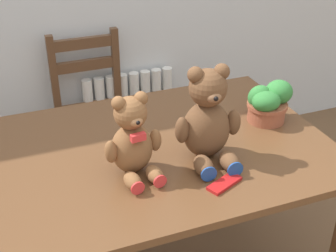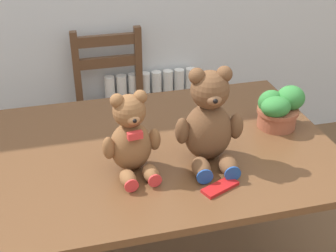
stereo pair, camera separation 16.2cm
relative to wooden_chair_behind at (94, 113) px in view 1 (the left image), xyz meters
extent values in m
cylinder|color=white|center=(0.01, 0.16, -0.15)|extent=(0.06, 0.06, 0.56)
cylinder|color=white|center=(0.08, 0.16, -0.15)|extent=(0.06, 0.06, 0.56)
cylinder|color=white|center=(0.15, 0.16, -0.15)|extent=(0.06, 0.06, 0.56)
cylinder|color=white|center=(0.22, 0.16, -0.15)|extent=(0.06, 0.06, 0.56)
cylinder|color=white|center=(0.29, 0.16, -0.15)|extent=(0.06, 0.06, 0.56)
cylinder|color=white|center=(0.36, 0.16, -0.15)|extent=(0.06, 0.06, 0.56)
cylinder|color=white|center=(0.43, 0.16, -0.15)|extent=(0.06, 0.06, 0.56)
cylinder|color=white|center=(0.51, 0.16, -0.15)|extent=(0.06, 0.06, 0.56)
cube|color=white|center=(0.26, 0.16, -0.41)|extent=(0.57, 0.10, 0.04)
cube|color=brown|center=(0.05, -0.89, 0.27)|extent=(1.36, 0.94, 0.03)
cube|color=brown|center=(0.67, -0.47, -0.09)|extent=(0.06, 0.06, 0.68)
cube|color=brown|center=(0.00, -0.05, -0.02)|extent=(0.40, 0.40, 0.03)
cube|color=brown|center=(0.18, -0.23, -0.23)|extent=(0.04, 0.04, 0.40)
cube|color=brown|center=(-0.18, -0.23, -0.23)|extent=(0.04, 0.04, 0.40)
cube|color=brown|center=(0.18, 0.13, 0.00)|extent=(0.04, 0.04, 0.86)
cube|color=brown|center=(-0.18, 0.13, 0.00)|extent=(0.04, 0.04, 0.86)
cube|color=brown|center=(0.00, 0.13, 0.37)|extent=(0.32, 0.03, 0.06)
cube|color=brown|center=(0.00, 0.13, 0.24)|extent=(0.32, 0.03, 0.06)
ellipsoid|color=brown|center=(-0.07, -1.00, 0.37)|extent=(0.16, 0.14, 0.18)
sphere|color=brown|center=(-0.07, -1.00, 0.51)|extent=(0.11, 0.11, 0.11)
sphere|color=brown|center=(-0.03, -1.00, 0.56)|extent=(0.05, 0.05, 0.05)
sphere|color=brown|center=(-0.11, -1.01, 0.56)|extent=(0.05, 0.05, 0.05)
ellipsoid|color=#B2794C|center=(-0.07, -1.05, 0.51)|extent=(0.05, 0.05, 0.04)
sphere|color=black|center=(-0.06, -1.07, 0.51)|extent=(0.01, 0.01, 0.01)
ellipsoid|color=brown|center=(0.01, -1.01, 0.39)|extent=(0.05, 0.05, 0.09)
ellipsoid|color=brown|center=(-0.15, -1.03, 0.39)|extent=(0.05, 0.05, 0.09)
ellipsoid|color=brown|center=(-0.02, -1.09, 0.31)|extent=(0.06, 0.10, 0.05)
cylinder|color=red|center=(-0.02, -1.14, 0.31)|extent=(0.05, 0.01, 0.05)
ellipsoid|color=brown|center=(-0.10, -1.10, 0.31)|extent=(0.06, 0.10, 0.05)
cylinder|color=red|center=(-0.10, -1.14, 0.31)|extent=(0.05, 0.01, 0.05)
cube|color=red|center=(-0.06, -1.06, 0.45)|extent=(0.05, 0.03, 0.02)
ellipsoid|color=brown|center=(0.21, -1.00, 0.39)|extent=(0.19, 0.16, 0.22)
sphere|color=brown|center=(0.21, -1.00, 0.56)|extent=(0.14, 0.14, 0.14)
sphere|color=brown|center=(0.26, -1.01, 0.61)|extent=(0.06, 0.06, 0.06)
sphere|color=brown|center=(0.16, -1.00, 0.61)|extent=(0.06, 0.06, 0.06)
ellipsoid|color=#8C5F3F|center=(0.21, -1.05, 0.55)|extent=(0.06, 0.06, 0.04)
sphere|color=black|center=(0.21, -1.08, 0.55)|extent=(0.02, 0.02, 0.02)
ellipsoid|color=brown|center=(0.31, -1.03, 0.42)|extent=(0.05, 0.05, 0.10)
ellipsoid|color=brown|center=(0.11, -1.01, 0.42)|extent=(0.05, 0.05, 0.10)
ellipsoid|color=brown|center=(0.25, -1.12, 0.32)|extent=(0.07, 0.11, 0.06)
cylinder|color=#1E4793|center=(0.25, -1.17, 0.32)|extent=(0.06, 0.01, 0.06)
ellipsoid|color=brown|center=(0.15, -1.11, 0.32)|extent=(0.07, 0.11, 0.06)
cylinder|color=#1E4793|center=(0.15, -1.16, 0.32)|extent=(0.06, 0.01, 0.06)
cylinder|color=#9E5138|center=(0.56, -0.86, 0.32)|extent=(0.16, 0.16, 0.08)
cylinder|color=#9E5138|center=(0.56, -0.86, 0.36)|extent=(0.17, 0.17, 0.02)
ellipsoid|color=#337F38|center=(0.62, -0.85, 0.40)|extent=(0.12, 0.11, 0.10)
ellipsoid|color=#337F38|center=(0.54, -0.83, 0.39)|extent=(0.11, 0.09, 0.10)
ellipsoid|color=#337F38|center=(0.54, -0.88, 0.39)|extent=(0.12, 0.10, 0.08)
cube|color=red|center=(0.19, -1.20, 0.29)|extent=(0.14, 0.10, 0.01)
camera|label=1|loc=(-0.44, -2.32, 1.25)|focal=50.00mm
camera|label=2|loc=(-0.29, -2.37, 1.25)|focal=50.00mm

